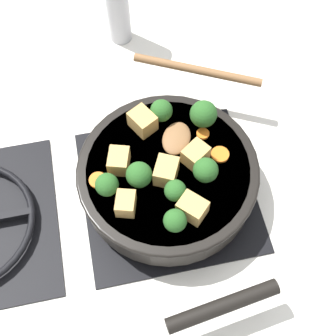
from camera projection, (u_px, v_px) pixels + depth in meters
ground_plane at (168, 191)px, 0.86m from camera, size 2.40×2.40×0.00m
front_burner_grate at (168, 188)px, 0.85m from camera, size 0.31×0.31×0.03m
skillet_pan at (168, 177)px, 0.81m from camera, size 0.42×0.31×0.06m
wooden_spoon at (189, 97)px, 0.85m from camera, size 0.24×0.23×0.02m
tofu_cube_center_large at (119, 161)px, 0.78m from camera, size 0.05×0.04×0.03m
tofu_cube_near_handle at (196, 155)px, 0.78m from camera, size 0.05×0.05×0.03m
tofu_cube_east_chunk at (192, 208)px, 0.73m from camera, size 0.05×0.05×0.03m
tofu_cube_west_chunk at (143, 121)px, 0.81m from camera, size 0.06×0.05×0.04m
tofu_cube_back_piece at (166, 171)px, 0.76m from camera, size 0.05×0.05×0.04m
tofu_cube_front_piece at (126, 203)px, 0.74m from camera, size 0.04×0.04×0.03m
broccoli_floret_near_spoon at (175, 221)px, 0.71m from camera, size 0.04×0.04×0.04m
broccoli_floret_center_top at (139, 175)px, 0.75m from camera, size 0.04×0.04×0.05m
broccoli_floret_east_rim at (161, 111)px, 0.81m from camera, size 0.04×0.04×0.05m
broccoli_floret_west_rim at (177, 190)px, 0.74m from camera, size 0.04×0.04×0.04m
broccoli_floret_north_edge at (107, 185)px, 0.74m from camera, size 0.04×0.04×0.05m
broccoli_floret_south_cluster at (206, 170)px, 0.75m from camera, size 0.04×0.04×0.05m
broccoli_floret_mid_floret at (203, 114)px, 0.81m from camera, size 0.05×0.05×0.05m
carrot_slice_orange_thin at (203, 134)px, 0.82m from camera, size 0.02×0.02×0.01m
carrot_slice_near_center at (220, 155)px, 0.80m from camera, size 0.03×0.03×0.01m
carrot_slice_edge_slice at (98, 180)px, 0.77m from camera, size 0.03×0.03×0.01m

